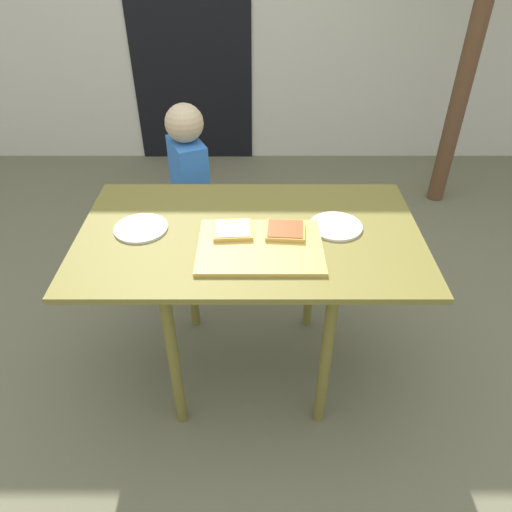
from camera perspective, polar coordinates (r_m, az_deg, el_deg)
ground_plane at (r=2.24m, az=-0.50°, el=-12.92°), size 16.00×16.00×0.00m
house_door at (r=3.82m, az=-7.86°, el=25.55°), size 0.90×0.02×2.00m
dining_table at (r=1.80m, az=-0.60°, el=0.72°), size 1.26×0.74×0.73m
cutting_board at (r=1.66m, az=0.64°, el=1.15°), size 0.43×0.33×0.01m
pizza_slice_far_left at (r=1.72m, az=-2.66°, el=3.14°), size 0.15×0.14×0.02m
pizza_slice_far_right at (r=1.72m, az=3.68°, el=3.07°), size 0.15×0.14×0.02m
plate_white_left at (r=1.82m, az=-13.44°, el=3.28°), size 0.20×0.20×0.01m
plate_white_right at (r=1.80m, az=9.67°, el=3.52°), size 0.20×0.20×0.01m
child_left at (r=2.48m, az=-7.77°, el=8.68°), size 0.22×0.28×0.97m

